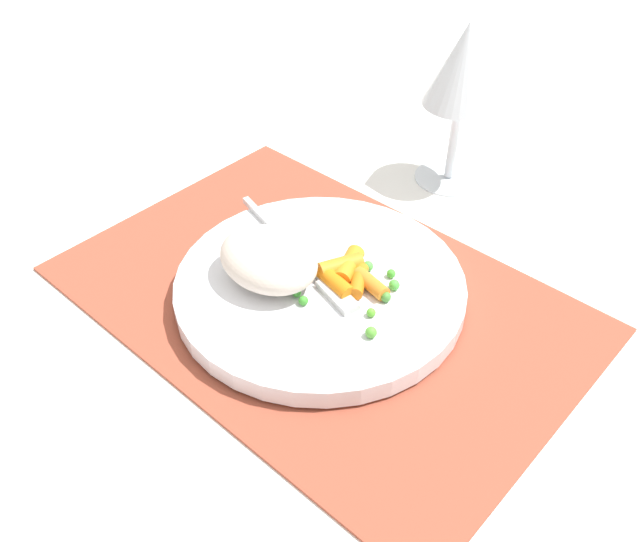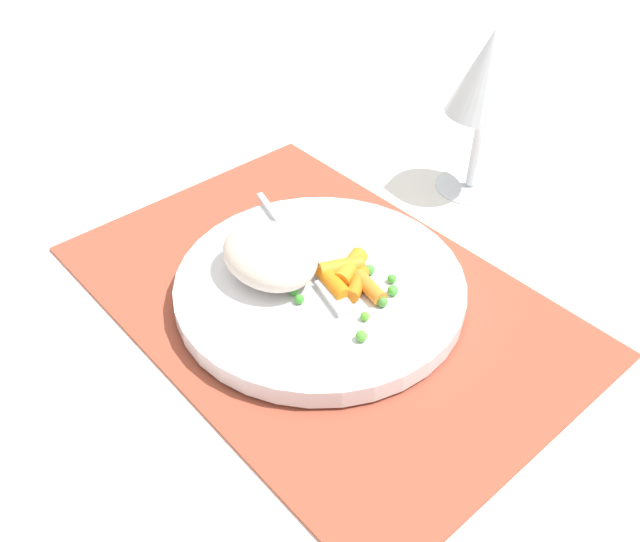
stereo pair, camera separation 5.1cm
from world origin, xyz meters
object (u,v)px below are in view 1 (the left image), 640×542
(plate, at_px, (320,287))
(carrot_portion, at_px, (349,274))
(wine_glass, at_px, (463,70))
(fork, at_px, (305,262))
(rice_mound, at_px, (268,259))

(plate, height_order, carrot_portion, carrot_portion)
(plate, relative_size, wine_glass, 1.45)
(wine_glass, bearing_deg, fork, -88.78)
(rice_mound, relative_size, fork, 0.50)
(carrot_portion, height_order, fork, carrot_portion)
(rice_mound, bearing_deg, plate, 38.69)
(rice_mound, relative_size, carrot_portion, 1.40)
(carrot_portion, bearing_deg, fork, -166.69)
(carrot_portion, distance_m, fork, 0.04)
(carrot_portion, xyz_separation_m, fork, (-0.04, -0.01, -0.00))
(rice_mound, relative_size, wine_glass, 0.53)
(rice_mound, height_order, fork, rice_mound)
(fork, distance_m, wine_glass, 0.26)
(fork, bearing_deg, plate, -15.40)
(plate, bearing_deg, fork, 164.60)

